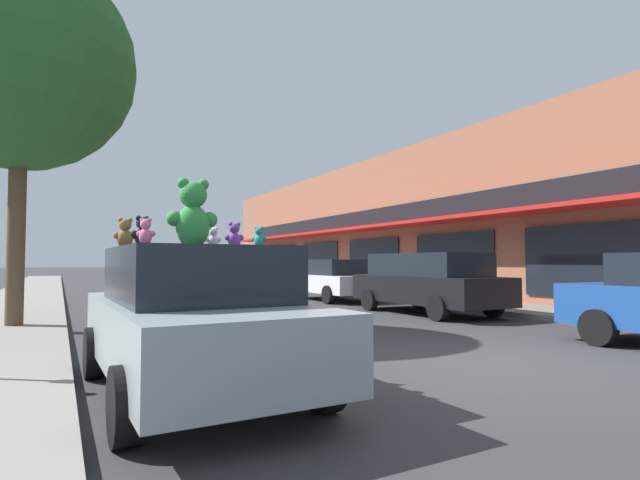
{
  "coord_description": "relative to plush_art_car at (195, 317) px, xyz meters",
  "views": [
    {
      "loc": [
        -5.07,
        -4.93,
        1.38
      ],
      "look_at": [
        -0.6,
        3.61,
        1.8
      ],
      "focal_mm": 28.0,
      "sensor_mm": 36.0,
      "label": 1
    }
  ],
  "objects": [
    {
      "name": "ground_plane",
      "position": [
        3.79,
        -0.36,
        -0.79
      ],
      "size": [
        260.0,
        260.0,
        0.0
      ],
      "primitive_type": "plane",
      "color": "#333335"
    },
    {
      "name": "storefront_row",
      "position": [
        17.96,
        10.75,
        2.24
      ],
      "size": [
        15.02,
        40.7,
        6.06
      ],
      "color": "#9E6047",
      "rests_on": "ground_plane"
    },
    {
      "name": "plush_art_car",
      "position": [
        0.0,
        0.0,
        0.0
      ],
      "size": [
        2.0,
        4.06,
        1.53
      ],
      "rotation": [
        0.0,
        0.0,
        0.03
      ],
      "color": "#8C999E",
      "rests_on": "ground_plane"
    },
    {
      "name": "teddy_bear_giant",
      "position": [
        0.05,
        0.33,
        1.12
      ],
      "size": [
        0.58,
        0.36,
        0.79
      ],
      "rotation": [
        0.0,
        0.0,
        3.11
      ],
      "color": "green",
      "rests_on": "plush_art_car"
    },
    {
      "name": "teddy_bear_purple",
      "position": [
        0.56,
        0.41,
        0.89
      ],
      "size": [
        0.24,
        0.15,
        0.32
      ],
      "rotation": [
        0.0,
        0.0,
        3.02
      ],
      "color": "purple",
      "rests_on": "plush_art_car"
    },
    {
      "name": "teddy_bear_pink",
      "position": [
        -0.58,
        -0.52,
        0.86
      ],
      "size": [
        0.18,
        0.16,
        0.25
      ],
      "rotation": [
        0.0,
        0.0,
        2.54
      ],
      "color": "pink",
      "rests_on": "plush_art_car"
    },
    {
      "name": "teddy_bear_white",
      "position": [
        0.35,
        0.57,
        0.87
      ],
      "size": [
        0.19,
        0.12,
        0.27
      ],
      "rotation": [
        0.0,
        0.0,
        3.1
      ],
      "color": "white",
      "rests_on": "plush_art_car"
    },
    {
      "name": "teddy_bear_brown",
      "position": [
        -0.6,
        0.94,
        0.92
      ],
      "size": [
        0.28,
        0.18,
        0.37
      ],
      "rotation": [
        0.0,
        0.0,
        2.96
      ],
      "color": "olive",
      "rests_on": "plush_art_car"
    },
    {
      "name": "teddy_bear_teal",
      "position": [
        0.61,
        -0.27,
        0.85
      ],
      "size": [
        0.16,
        0.15,
        0.23
      ],
      "rotation": [
        0.0,
        0.0,
        2.41
      ],
      "color": "teal",
      "rests_on": "plush_art_car"
    },
    {
      "name": "teddy_bear_black",
      "position": [
        -0.49,
        0.37,
        0.9
      ],
      "size": [
        0.26,
        0.19,
        0.35
      ],
      "rotation": [
        0.0,
        0.0,
        3.55
      ],
      "color": "black",
      "rests_on": "plush_art_car"
    },
    {
      "name": "parked_car_far_center",
      "position": [
        7.39,
        5.14,
        0.07
      ],
      "size": [
        1.96,
        4.62,
        1.6
      ],
      "color": "black",
      "rests_on": "ground_plane"
    },
    {
      "name": "parked_car_far_right",
      "position": [
        7.39,
        10.29,
        -0.01
      ],
      "size": [
        1.94,
        4.12,
        1.45
      ],
      "color": "silver",
      "rests_on": "ground_plane"
    },
    {
      "name": "street_tree",
      "position": [
        -2.04,
        6.24,
        4.61
      ],
      "size": [
        4.41,
        4.41,
        7.5
      ],
      "color": "brown",
      "rests_on": "sidewalk_near"
    }
  ]
}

